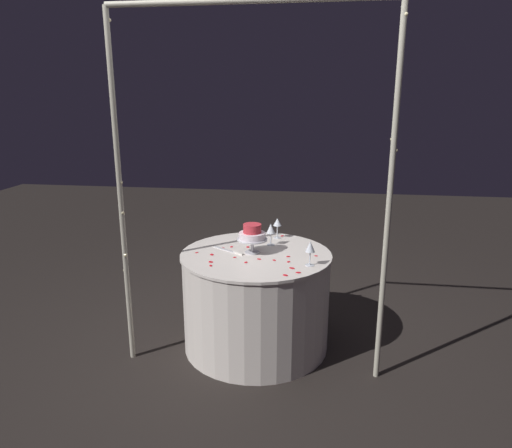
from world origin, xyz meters
TOP-DOWN VIEW (x-y plane):
  - ground_plane at (0.00, 0.00)m, footprint 12.00×12.00m
  - decorative_arch at (-0.00, 0.30)m, footprint 1.80×0.06m
  - main_table at (0.00, 0.00)m, footprint 1.10×1.10m
  - tiered_cake at (0.03, -0.01)m, footprint 0.22×0.22m
  - wine_glass_0 at (-0.08, -0.21)m, footprint 0.07×0.07m
  - wine_glass_1 at (-0.39, 0.20)m, footprint 0.07×0.07m
  - wine_glass_2 at (-0.12, -0.40)m, footprint 0.07×0.07m
  - cake_knife at (0.19, -0.01)m, footprint 0.26×0.18m
  - rose_petal_0 at (0.08, -0.13)m, footprint 0.03×0.04m
  - rose_petal_1 at (0.04, -0.49)m, footprint 0.05×0.04m
  - rose_petal_2 at (0.27, 0.30)m, footprint 0.03×0.04m
  - rose_petal_3 at (-0.00, -0.28)m, footprint 0.03×0.04m
  - rose_petal_4 at (-0.25, 0.40)m, footprint 0.05×0.04m
  - rose_petal_5 at (-0.24, 0.04)m, footprint 0.04×0.04m
  - rose_petal_6 at (-0.28, 0.27)m, footprint 0.05×0.04m
  - rose_petal_7 at (-0.15, 0.13)m, footprint 0.03×0.04m
  - rose_petal_8 at (-0.04, 0.13)m, footprint 0.04×0.03m
  - rose_petal_9 at (0.14, 0.11)m, footprint 0.03×0.03m
  - rose_petal_10 at (0.43, 0.05)m, footprint 0.03×0.03m
  - rose_petal_11 at (0.20, -0.12)m, footprint 0.03×0.03m
  - rose_petal_12 at (0.31, 0.08)m, footprint 0.04×0.05m
  - rose_petal_13 at (0.26, -0.08)m, footprint 0.04×0.04m
  - rose_petal_14 at (-0.15, -0.46)m, footprint 0.04×0.04m
  - rose_petal_15 at (-0.25, 0.15)m, footprint 0.03×0.04m
  - rose_petal_16 at (0.04, 0.20)m, footprint 0.03×0.03m
  - rose_petal_17 at (-0.38, -0.18)m, footprint 0.02×0.03m
  - rose_petal_18 at (0.17, -0.34)m, footprint 0.04×0.03m
  - rose_petal_19 at (-0.33, 0.34)m, footprint 0.04×0.03m
  - rose_petal_20 at (0.28, 0.23)m, footprint 0.05×0.05m
  - rose_petal_21 at (-0.43, 0.00)m, footprint 0.03×0.02m

SIDE VIEW (x-z plane):
  - ground_plane at x=0.00m, z-range 0.00..0.00m
  - main_table at x=0.00m, z-range 0.00..0.74m
  - rose_petal_0 at x=0.08m, z-range 0.74..0.74m
  - rose_petal_1 at x=0.04m, z-range 0.74..0.74m
  - rose_petal_2 at x=0.27m, z-range 0.74..0.74m
  - rose_petal_3 at x=0.00m, z-range 0.74..0.74m
  - rose_petal_4 at x=-0.25m, z-range 0.74..0.74m
  - rose_petal_5 at x=-0.24m, z-range 0.74..0.74m
  - rose_petal_6 at x=-0.28m, z-range 0.74..0.74m
  - rose_petal_7 at x=-0.15m, z-range 0.74..0.74m
  - rose_petal_8 at x=-0.04m, z-range 0.74..0.74m
  - rose_petal_9 at x=0.14m, z-range 0.74..0.74m
  - rose_petal_10 at x=0.43m, z-range 0.74..0.74m
  - rose_petal_11 at x=0.20m, z-range 0.74..0.74m
  - rose_petal_12 at x=0.31m, z-range 0.74..0.74m
  - rose_petal_13 at x=0.26m, z-range 0.74..0.74m
  - rose_petal_14 at x=-0.15m, z-range 0.74..0.74m
  - rose_petal_15 at x=-0.25m, z-range 0.74..0.74m
  - rose_petal_16 at x=0.04m, z-range 0.74..0.74m
  - rose_petal_17 at x=-0.38m, z-range 0.74..0.74m
  - rose_petal_18 at x=0.17m, z-range 0.74..0.74m
  - rose_petal_19 at x=-0.33m, z-range 0.74..0.74m
  - rose_petal_20 at x=0.28m, z-range 0.74..0.74m
  - rose_petal_21 at x=-0.43m, z-range 0.74..0.74m
  - cake_knife at x=0.19m, z-range 0.74..0.75m
  - wine_glass_2 at x=-0.12m, z-range 0.78..0.95m
  - wine_glass_0 at x=-0.08m, z-range 0.78..0.95m
  - wine_glass_1 at x=-0.39m, z-range 0.78..0.95m
  - tiered_cake at x=0.03m, z-range 0.77..0.99m
  - decorative_arch at x=0.00m, z-range 0.31..2.70m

